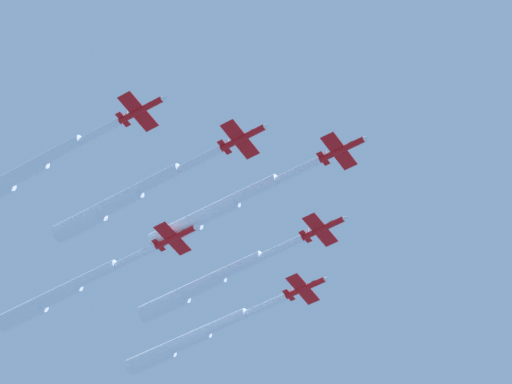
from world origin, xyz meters
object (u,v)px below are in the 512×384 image
jet_lead (216,211)px  jet_starboard_mid (26,172)px  jet_starboard_inner (119,201)px  jet_port_inner (203,285)px  jet_port_outer (59,294)px  jet_port_mid (188,340)px

jet_lead → jet_starboard_mid: jet_lead is taller
jet_starboard_inner → jet_starboard_mid: (7.49, -15.45, 1.96)m
jet_port_inner → jet_port_outer: jet_port_inner is taller
jet_port_inner → jet_starboard_mid: size_ratio=1.05×
jet_starboard_inner → jet_port_mid: size_ratio=0.96×
jet_starboard_inner → jet_starboard_mid: jet_starboard_mid is taller
jet_port_mid → jet_starboard_mid: (49.29, -21.01, 0.60)m
jet_starboard_mid → jet_lead: bearing=113.7°
jet_starboard_inner → jet_port_mid: jet_port_mid is taller
jet_starboard_mid → jet_port_outer: jet_starboard_mid is taller
jet_port_mid → jet_starboard_mid: bearing=-23.1°
jet_port_mid → jet_starboard_mid: 53.58m
jet_lead → jet_port_mid: 36.94m
jet_lead → jet_port_outer: size_ratio=0.97×
jet_lead → jet_port_inner: 18.60m
jet_port_inner → jet_starboard_inner: 26.81m
jet_port_mid → jet_port_outer: size_ratio=1.01×
jet_port_inner → jet_starboard_inner: size_ratio=1.01×
jet_lead → jet_starboard_mid: (14.02, -31.96, -0.13)m
jet_lead → jet_port_inner: jet_lead is taller
jet_lead → jet_starboard_inner: jet_lead is taller
jet_port_inner → jet_starboard_mid: jet_starboard_mid is taller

